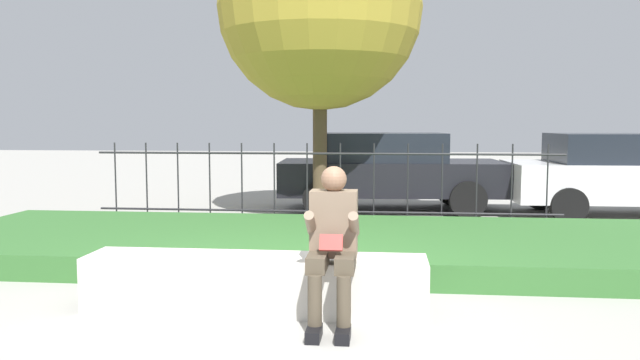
% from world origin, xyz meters
% --- Properties ---
extents(ground_plane, '(60.00, 60.00, 0.00)m').
position_xyz_m(ground_plane, '(0.00, 0.00, 0.00)').
color(ground_plane, '#9E9B93').
extents(stone_bench, '(2.95, 0.55, 0.48)m').
position_xyz_m(stone_bench, '(-0.18, 0.00, 0.21)').
color(stone_bench, beige).
rests_on(stone_bench, ground_plane).
extents(person_seated_reader, '(0.42, 0.73, 1.28)m').
position_xyz_m(person_seated_reader, '(0.52, -0.31, 0.70)').
color(person_seated_reader, black).
rests_on(person_seated_reader, ground_plane).
extents(grass_berm, '(9.17, 3.17, 0.28)m').
position_xyz_m(grass_berm, '(0.00, 2.28, 0.14)').
color(grass_berm, '#33662D').
rests_on(grass_berm, ground_plane).
extents(iron_fence, '(7.17, 0.03, 1.31)m').
position_xyz_m(iron_fence, '(0.00, 4.27, 0.69)').
color(iron_fence, '#232326').
rests_on(iron_fence, ground_plane).
extents(car_parked_right, '(4.06, 1.97, 1.44)m').
position_xyz_m(car_parked_right, '(5.07, 5.99, 0.75)').
color(car_parked_right, silver).
rests_on(car_parked_right, ground_plane).
extents(car_parked_center, '(4.15, 2.11, 1.44)m').
position_xyz_m(car_parked_center, '(1.00, 6.37, 0.76)').
color(car_parked_center, black).
rests_on(car_parked_center, ground_plane).
extents(tree_behind_fence, '(3.34, 3.34, 5.18)m').
position_xyz_m(tree_behind_fence, '(-0.15, 5.16, 3.49)').
color(tree_behind_fence, '#4C3D28').
rests_on(tree_behind_fence, ground_plane).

